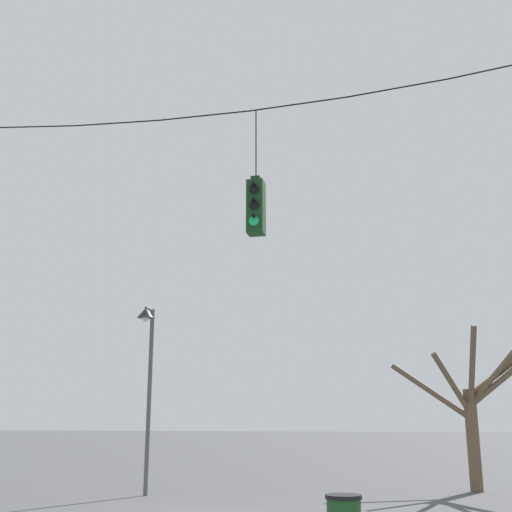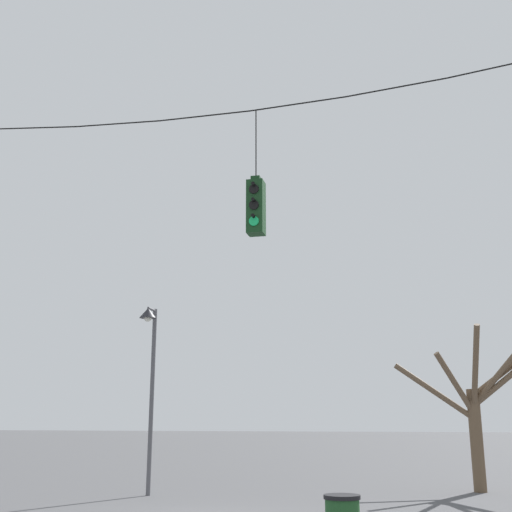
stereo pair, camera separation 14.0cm
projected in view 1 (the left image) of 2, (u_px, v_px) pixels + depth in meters
The scene contains 4 objects.
span_wire at pixel (204, 109), 13.86m from camera, with size 14.20×0.03×0.52m.
traffic_light_near_left_pole at pixel (256, 207), 13.04m from camera, with size 0.34×0.58×2.74m.
street_lamp at pixel (147, 356), 17.79m from camera, with size 0.47×0.81×5.05m.
bare_tree at pixel (474, 408), 18.41m from camera, with size 4.27×1.58×4.57m.
Camera 1 is at (3.83, -12.59, 1.97)m, focal length 45.00 mm.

